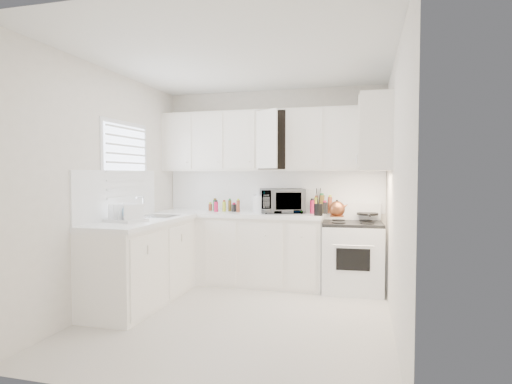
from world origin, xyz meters
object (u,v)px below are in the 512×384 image
(stove, at_px, (352,247))
(rice_cooker, at_px, (263,203))
(microwave, at_px, (282,198))
(tea_kettle, at_px, (337,208))
(dish_rack, at_px, (126,211))
(utensil_crock, at_px, (318,201))

(stove, height_order, rice_cooker, rice_cooker)
(stove, xyz_separation_m, microwave, (-0.91, 0.11, 0.59))
(stove, height_order, microwave, microwave)
(tea_kettle, bearing_deg, dish_rack, -149.00)
(tea_kettle, distance_m, rice_cooker, 1.00)
(stove, bearing_deg, utensil_crock, -164.81)
(microwave, xyz_separation_m, rice_cooker, (-0.25, -0.04, -0.06))
(rice_cooker, bearing_deg, stove, -2.62)
(stove, height_order, tea_kettle, tea_kettle)
(stove, xyz_separation_m, tea_kettle, (-0.18, -0.16, 0.50))
(microwave, xyz_separation_m, dish_rack, (-1.44, -1.39, -0.08))
(tea_kettle, height_order, dish_rack, dish_rack)
(microwave, bearing_deg, utensil_crock, -44.72)
(stove, distance_m, rice_cooker, 1.27)
(stove, distance_m, utensil_crock, 0.71)
(rice_cooker, height_order, dish_rack, rice_cooker)
(rice_cooker, bearing_deg, tea_kettle, -12.40)
(dish_rack, bearing_deg, stove, 44.73)
(stove, bearing_deg, dish_rack, -154.88)
(microwave, relative_size, rice_cooker, 2.15)
(rice_cooker, bearing_deg, utensil_crock, -14.58)
(utensil_crock, bearing_deg, tea_kettle, -5.50)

